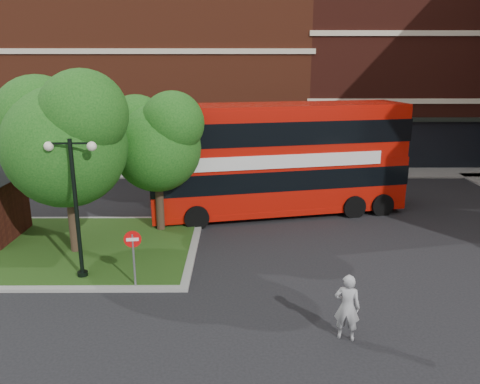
{
  "coord_description": "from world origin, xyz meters",
  "views": [
    {
      "loc": [
        -0.06,
        -14.91,
        7.38
      ],
      "look_at": [
        0.07,
        4.5,
        2.0
      ],
      "focal_mm": 35.0,
      "sensor_mm": 36.0,
      "label": 1
    }
  ],
  "objects_px": {
    "woman": "(347,307)",
    "bus": "(278,152)",
    "car_white": "(361,166)",
    "car_silver": "(197,171)"
  },
  "relations": [
    {
      "from": "woman",
      "to": "bus",
      "type": "bearing_deg",
      "value": -67.46
    },
    {
      "from": "bus",
      "to": "car_white",
      "type": "bearing_deg",
      "value": 40.36
    },
    {
      "from": "woman",
      "to": "car_silver",
      "type": "xyz_separation_m",
      "value": [
        -5.56,
        18.0,
        -0.33
      ]
    },
    {
      "from": "car_white",
      "to": "woman",
      "type": "bearing_deg",
      "value": 164.54
    },
    {
      "from": "bus",
      "to": "woman",
      "type": "height_order",
      "value": "bus"
    },
    {
      "from": "bus",
      "to": "car_white",
      "type": "distance_m",
      "value": 10.76
    },
    {
      "from": "bus",
      "to": "car_white",
      "type": "relative_size",
      "value": 3.24
    },
    {
      "from": "woman",
      "to": "car_white",
      "type": "xyz_separation_m",
      "value": [
        5.44,
        19.5,
        -0.3
      ]
    },
    {
      "from": "car_white",
      "to": "car_silver",
      "type": "bearing_deg",
      "value": 97.89
    },
    {
      "from": "woman",
      "to": "car_silver",
      "type": "height_order",
      "value": "woman"
    }
  ]
}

